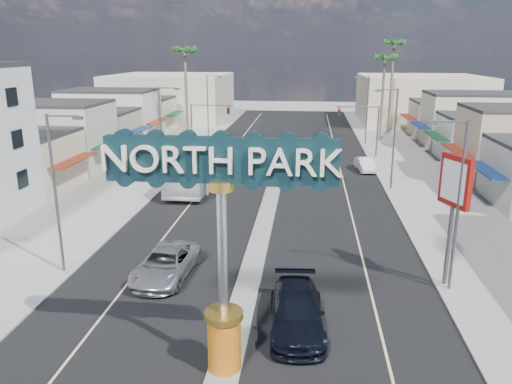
% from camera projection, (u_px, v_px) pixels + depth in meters
% --- Properties ---
extents(ground, '(160.00, 160.00, 0.00)m').
position_uv_depth(ground, '(274.00, 186.00, 46.45)').
color(ground, gray).
rests_on(ground, ground).
extents(road, '(20.00, 120.00, 0.01)m').
position_uv_depth(road, '(274.00, 186.00, 46.45)').
color(road, black).
rests_on(road, ground).
extents(median_island, '(1.30, 30.00, 0.16)m').
position_uv_depth(median_island, '(256.00, 251.00, 31.13)').
color(median_island, gray).
rests_on(median_island, ground).
extents(sidewalk_left, '(8.00, 120.00, 0.12)m').
position_uv_depth(sidewalk_left, '(129.00, 181.00, 47.85)').
color(sidewalk_left, gray).
rests_on(sidewalk_left, ground).
extents(sidewalk_right, '(8.00, 120.00, 0.12)m').
position_uv_depth(sidewalk_right, '(429.00, 190.00, 45.02)').
color(sidewalk_right, gray).
rests_on(sidewalk_right, ground).
extents(storefront_row_left, '(12.00, 42.00, 6.00)m').
position_uv_depth(storefront_row_left, '(85.00, 129.00, 60.49)').
color(storefront_row_left, beige).
rests_on(storefront_row_left, ground).
extents(storefront_row_right, '(12.00, 42.00, 6.00)m').
position_uv_depth(storefront_row_right, '(497.00, 136.00, 55.64)').
color(storefront_row_right, '#B7B29E').
rests_on(storefront_row_right, ground).
extents(backdrop_far_left, '(20.00, 20.00, 8.00)m').
position_uv_depth(backdrop_far_left, '(171.00, 97.00, 90.62)').
color(backdrop_far_left, '#B7B29E').
rests_on(backdrop_far_left, ground).
extents(backdrop_far_right, '(20.00, 20.00, 8.00)m').
position_uv_depth(backdrop_far_right, '(420.00, 99.00, 86.17)').
color(backdrop_far_right, beige).
rests_on(backdrop_far_right, ground).
extents(gateway_sign, '(8.20, 1.50, 9.15)m').
position_uv_depth(gateway_sign, '(222.00, 230.00, 18.03)').
color(gateway_sign, '#D35710').
rests_on(gateway_sign, median_island).
extents(traffic_signal_left, '(5.09, 0.45, 6.00)m').
position_uv_depth(traffic_signal_left, '(206.00, 119.00, 59.59)').
color(traffic_signal_left, '#47474C').
rests_on(traffic_signal_left, ground).
extents(traffic_signal_right, '(5.09, 0.45, 6.00)m').
position_uv_depth(traffic_signal_right, '(362.00, 121.00, 57.74)').
color(traffic_signal_right, '#47474C').
rests_on(traffic_signal_right, ground).
extents(streetlight_l_near, '(2.03, 0.22, 9.00)m').
position_uv_depth(streetlight_l_near, '(57.00, 187.00, 26.99)').
color(streetlight_l_near, '#47474C').
rests_on(streetlight_l_near, ground).
extents(streetlight_l_mid, '(2.03, 0.22, 9.00)m').
position_uv_depth(streetlight_l_mid, '(162.00, 130.00, 46.12)').
color(streetlight_l_mid, '#47474C').
rests_on(streetlight_l_mid, ground).
extents(streetlight_l_far, '(2.03, 0.22, 9.00)m').
position_uv_depth(streetlight_l_far, '(209.00, 105.00, 67.16)').
color(streetlight_l_far, '#47474C').
rests_on(streetlight_l_far, ground).
extents(streetlight_r_near, '(2.03, 0.22, 9.00)m').
position_uv_depth(streetlight_r_near, '(456.00, 198.00, 24.88)').
color(streetlight_r_near, '#47474C').
rests_on(streetlight_r_near, ground).
extents(streetlight_r_mid, '(2.03, 0.22, 9.00)m').
position_uv_depth(streetlight_r_mid, '(393.00, 134.00, 44.01)').
color(streetlight_r_mid, '#47474C').
rests_on(streetlight_r_mid, ground).
extents(streetlight_r_far, '(2.03, 0.22, 9.00)m').
position_uv_depth(streetlight_r_far, '(366.00, 107.00, 65.05)').
color(streetlight_r_far, '#47474C').
rests_on(streetlight_r_far, ground).
extents(palm_left_far, '(2.60, 2.60, 13.10)m').
position_uv_depth(palm_left_far, '(185.00, 56.00, 63.74)').
color(palm_left_far, brown).
rests_on(palm_left_far, ground).
extents(palm_right_mid, '(2.60, 2.60, 12.10)m').
position_uv_depth(palm_right_mid, '(385.00, 62.00, 67.10)').
color(palm_right_mid, brown).
rests_on(palm_right_mid, ground).
extents(palm_right_far, '(2.60, 2.60, 14.10)m').
position_uv_depth(palm_right_far, '(394.00, 49.00, 72.15)').
color(palm_right_far, brown).
rests_on(palm_right_far, ground).
extents(suv_left, '(3.09, 5.99, 1.61)m').
position_uv_depth(suv_left, '(166.00, 264.00, 27.58)').
color(suv_left, '#B1B1B6').
rests_on(suv_left, ground).
extents(suv_right, '(2.75, 6.01, 1.71)m').
position_uv_depth(suv_right, '(297.00, 312.00, 22.43)').
color(suv_right, black).
rests_on(suv_right, ground).
extents(car_parked_left, '(1.90, 4.38, 1.47)m').
position_uv_depth(car_parked_left, '(222.00, 168.00, 50.24)').
color(car_parked_left, slate).
rests_on(car_parked_left, ground).
extents(car_parked_right, '(2.01, 4.41, 1.40)m').
position_uv_depth(car_parked_right, '(365.00, 164.00, 52.05)').
color(car_parked_right, silver).
rests_on(car_parked_right, ground).
extents(city_bus, '(3.44, 13.59, 3.77)m').
position_uv_depth(city_bus, '(199.00, 165.00, 46.41)').
color(city_bus, silver).
rests_on(city_bus, ground).
extents(bank_pylon_sign, '(1.11, 2.12, 6.99)m').
position_uv_depth(bank_pylon_sign, '(455.00, 189.00, 25.32)').
color(bank_pylon_sign, '#47474C').
rests_on(bank_pylon_sign, sidewalk_right).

